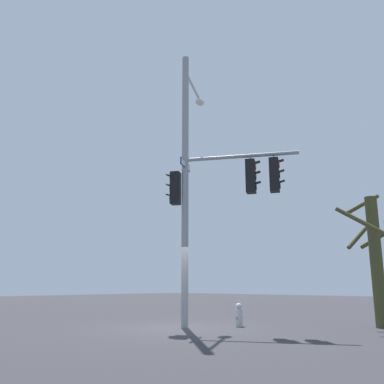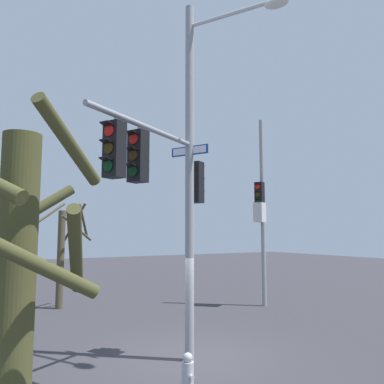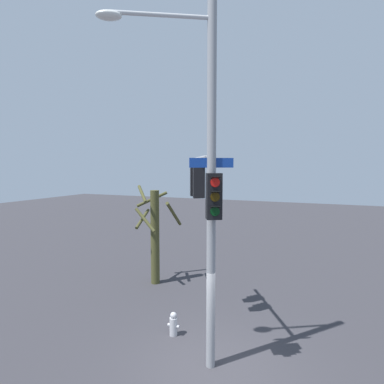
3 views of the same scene
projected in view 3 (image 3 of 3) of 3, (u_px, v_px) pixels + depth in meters
ground_plane at (213, 370)px, 7.87m from camera, size 80.00×80.00×0.00m
main_signal_pole_assembly at (202, 175)px, 8.32m from camera, size 2.93×4.77×9.26m
fire_hydrant at (173, 324)px, 9.47m from camera, size 0.38×0.24×0.73m
bare_tree_across_street at (155, 232)px, 13.59m from camera, size 2.10×1.89×4.37m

